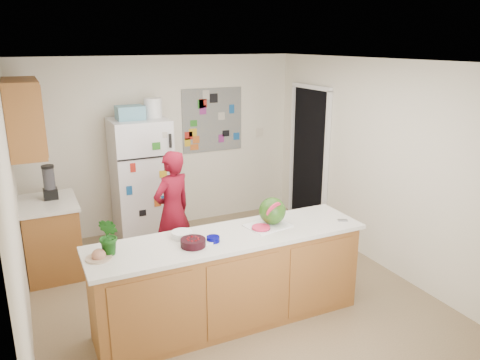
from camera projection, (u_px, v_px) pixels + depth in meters
name	position (u px, v px, depth m)	size (l,w,h in m)	color
floor	(228.00, 293.00, 5.20)	(4.00, 4.50, 0.02)	brown
wall_back	(164.00, 144.00, 6.80)	(4.00, 0.02, 2.50)	beige
wall_left	(14.00, 215.00, 4.02)	(0.02, 4.50, 2.50)	beige
wall_right	(379.00, 164.00, 5.67)	(0.02, 4.50, 2.50)	beige
ceiling	(226.00, 60.00, 4.49)	(4.00, 4.50, 0.02)	white
doorway	(309.00, 157.00, 6.98)	(0.03, 0.85, 2.04)	black
peninsula_base	(230.00, 281.00, 4.56)	(2.60, 0.62, 0.88)	brown
peninsula_top	(229.00, 237.00, 4.43)	(2.68, 0.70, 0.04)	silver
side_counter_base	(52.00, 239.00, 5.55)	(0.60, 0.80, 0.86)	brown
side_counter_top	(47.00, 203.00, 5.43)	(0.64, 0.84, 0.04)	silver
upper_cabinets	(24.00, 117.00, 5.04)	(0.35, 1.00, 0.80)	brown
refrigerator	(142.00, 181.00, 6.40)	(0.75, 0.70, 1.70)	silver
fridge_top_bin	(130.00, 113.00, 6.09)	(0.35, 0.28, 0.18)	#5999B2
photo_collage	(212.00, 120.00, 7.01)	(0.95, 0.01, 0.95)	slate
person	(173.00, 211.00, 5.59)	(0.54, 0.35, 1.47)	maroon
blender_appliance	(49.00, 183.00, 5.47)	(0.13, 0.13, 0.38)	black
cutting_board	(268.00, 226.00, 4.64)	(0.41, 0.31, 0.01)	silver
watermelon	(272.00, 211.00, 4.64)	(0.27, 0.27, 0.27)	#225A17
watermelon_slice	(261.00, 228.00, 4.55)	(0.18, 0.18, 0.02)	red
cherry_bowl	(193.00, 243.00, 4.18)	(0.23, 0.23, 0.07)	black
white_bowl	(182.00, 234.00, 4.37)	(0.20, 0.20, 0.06)	silver
cobalt_bowl	(213.00, 239.00, 4.28)	(0.12, 0.12, 0.05)	#000061
plate	(99.00, 258.00, 3.94)	(0.22, 0.22, 0.02)	#BEA991
paper_towel	(202.00, 242.00, 4.25)	(0.17, 0.15, 0.02)	white
keys	(343.00, 220.00, 4.78)	(0.10, 0.04, 0.01)	gray
potted_plant	(109.00, 236.00, 3.97)	(0.19, 0.15, 0.35)	#11420F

